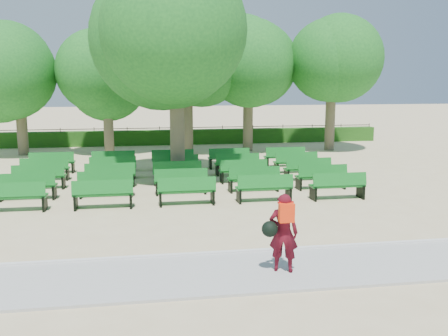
# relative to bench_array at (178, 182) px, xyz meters

# --- Properties ---
(ground) EXTENTS (120.00, 120.00, 0.00)m
(ground) POSITION_rel_bench_array_xyz_m (0.74, -1.84, -0.10)
(ground) COLOR #C7B384
(paving) EXTENTS (30.00, 2.20, 0.06)m
(paving) POSITION_rel_bench_array_xyz_m (0.74, -9.24, -0.07)
(paving) COLOR #A8A9A4
(paving) RESTS_ON ground
(curb) EXTENTS (30.00, 0.12, 0.10)m
(curb) POSITION_rel_bench_array_xyz_m (0.74, -8.09, -0.05)
(curb) COLOR silver
(curb) RESTS_ON ground
(hedge) EXTENTS (26.00, 0.70, 0.90)m
(hedge) POSITION_rel_bench_array_xyz_m (0.74, 12.16, 0.35)
(hedge) COLOR #215315
(hedge) RESTS_ON ground
(fence) EXTENTS (26.00, 0.10, 1.02)m
(fence) POSITION_rel_bench_array_xyz_m (0.74, 12.56, -0.10)
(fence) COLOR black
(fence) RESTS_ON ground
(tree_line) EXTENTS (21.80, 6.80, 7.04)m
(tree_line) POSITION_rel_bench_array_xyz_m (0.74, 8.16, -0.10)
(tree_line) COLOR #1E6E21
(tree_line) RESTS_ON ground
(bench_array) EXTENTS (1.87, 0.64, 1.17)m
(bench_array) POSITION_rel_bench_array_xyz_m (0.00, 0.00, 0.00)
(bench_array) COLOR #136D20
(bench_array) RESTS_ON ground
(tree_among) EXTENTS (5.43, 5.43, 7.56)m
(tree_among) POSITION_rel_bench_array_xyz_m (0.02, 0.54, 4.99)
(tree_among) COLOR brown
(tree_among) RESTS_ON ground
(person) EXTENTS (0.82, 0.58, 1.65)m
(person) POSITION_rel_bench_array_xyz_m (1.47, -9.37, 0.82)
(person) COLOR #4D0B15
(person) RESTS_ON ground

